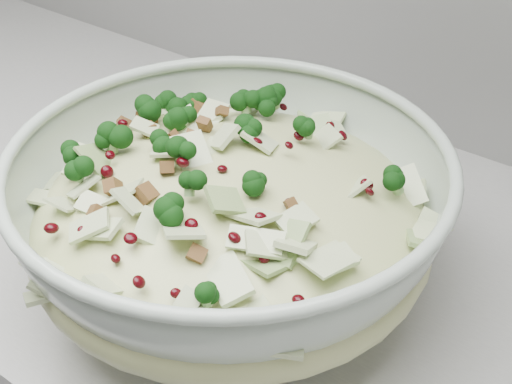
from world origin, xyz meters
The scene contains 2 objects.
mixing_bowl centered at (0.07, 1.60, 0.98)m, with size 0.45×0.45×0.16m.
salad centered at (0.07, 1.60, 1.01)m, with size 0.49×0.49×0.16m.
Camera 1 is at (0.39, 1.21, 1.38)m, focal length 50.00 mm.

